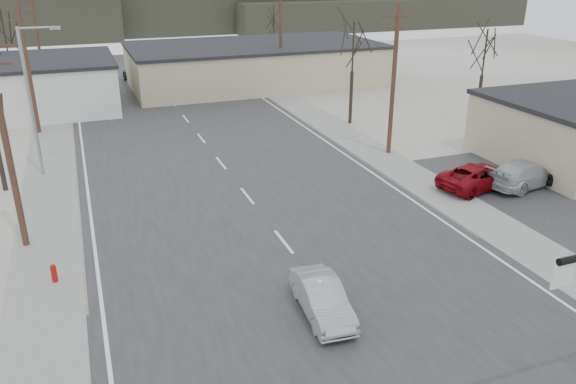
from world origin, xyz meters
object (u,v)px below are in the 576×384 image
at_px(car_parked_dark_a, 567,172).
at_px(car_parked_silver, 525,174).
at_px(sedan_crossing, 322,298).
at_px(fire_hydrant, 54,273).
at_px(car_far_a, 186,88).
at_px(car_parked_red, 478,176).
at_px(car_far_b, 134,75).

distance_m(car_parked_dark_a, car_parked_silver, 2.84).
bearing_deg(sedan_crossing, car_parked_silver, 29.55).
bearing_deg(car_parked_silver, car_parked_dark_a, -110.92).
xyz_separation_m(fire_hydrant, car_far_a, (12.01, 32.81, 0.30)).
relative_size(fire_hydrant, sedan_crossing, 0.21).
xyz_separation_m(car_far_a, car_parked_red, (11.25, -30.36, -0.00)).
xyz_separation_m(fire_hydrant, car_parked_dark_a, (28.86, 1.26, 0.23)).
bearing_deg(car_parked_dark_a, car_parked_silver, 82.88).
distance_m(fire_hydrant, car_parked_red, 23.39).
bearing_deg(car_parked_silver, car_parked_red, 62.56).
distance_m(car_far_b, car_parked_silver, 43.83).
distance_m(car_far_a, car_parked_red, 32.38).
distance_m(sedan_crossing, car_parked_silver, 18.25).
relative_size(car_far_a, car_parked_dark_a, 1.27).
relative_size(car_far_a, car_parked_red, 0.95).
height_order(sedan_crossing, car_parked_red, car_parked_red).
distance_m(fire_hydrant, car_parked_silver, 26.12).
height_order(fire_hydrant, car_parked_silver, car_parked_silver).
distance_m(sedan_crossing, car_parked_red, 16.15).
height_order(car_far_a, car_parked_silver, car_parked_silver).
distance_m(sedan_crossing, car_far_a, 38.93).
relative_size(car_far_b, car_parked_red, 0.80).
height_order(sedan_crossing, car_parked_silver, car_parked_silver).
relative_size(sedan_crossing, car_parked_dark_a, 1.07).
relative_size(car_far_a, car_parked_silver, 0.91).
bearing_deg(car_far_a, car_parked_dark_a, 127.26).
height_order(car_far_b, car_parked_dark_a, car_far_b).
relative_size(fire_hydrant, car_parked_silver, 0.16).
relative_size(fire_hydrant, car_parked_dark_a, 0.23).
height_order(car_parked_dark_a, car_parked_silver, car_parked_silver).
relative_size(sedan_crossing, car_parked_silver, 0.77).
distance_m(sedan_crossing, car_far_b, 47.67).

